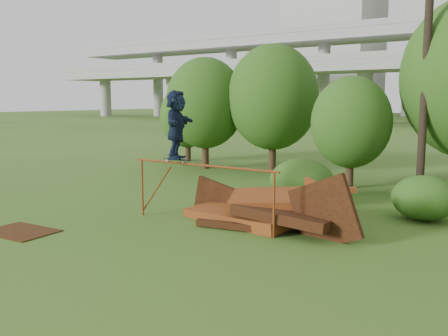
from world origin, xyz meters
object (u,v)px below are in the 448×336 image
Objects in this scene: scrap_pile at (267,210)px; flat_plate at (21,231)px; utility_pole at (427,53)px; skater at (176,125)px.

scrap_pile is 3.31× the size of flat_plate.
flat_plate is (-4.87, -4.61, -0.37)m from scrap_pile.
utility_pole is at bearing 56.67° from flat_plate.
flat_plate is 0.18× the size of utility_pole.
scrap_pile is 0.60× the size of utility_pole.
skater is 1.07× the size of flat_plate.
utility_pole is (4.72, 7.83, 2.30)m from skater.
skater is at bearing 51.90° from flat_plate.
skater reaches higher than scrap_pile.
flat_plate is 14.29m from utility_pole.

